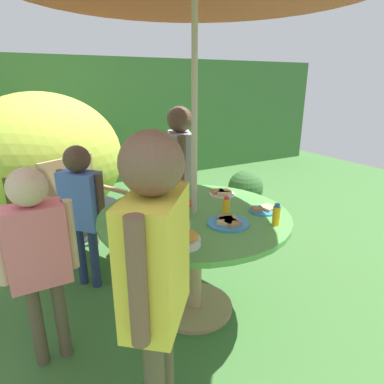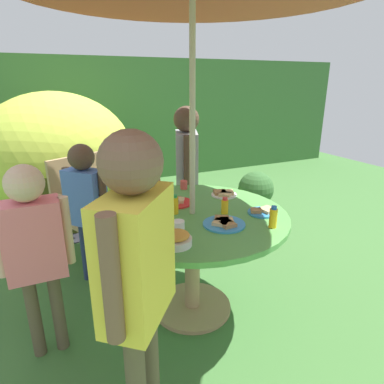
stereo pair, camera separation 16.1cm
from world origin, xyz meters
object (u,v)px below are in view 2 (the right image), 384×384
at_px(child_in_blue_shirt, 86,198).
at_px(plate_far_right, 263,212).
at_px(juice_bottle_near_right, 175,205).
at_px(plate_far_left, 127,206).
at_px(child_in_pink_shirt, 34,240).
at_px(wooden_chair, 87,203).
at_px(plate_near_left, 224,194).
at_px(snack_bowl, 176,239).
at_px(garden_table, 192,234).
at_px(juice_bottle_center_back, 225,206).
at_px(child_in_grey_shirt, 187,160).
at_px(juice_bottle_mid_left, 273,217).
at_px(plate_center_front, 175,202).
at_px(child_in_yellow_shirt, 136,258).
at_px(cup_near, 178,226).
at_px(juice_bottle_back_edge, 125,222).
at_px(cup_far, 184,185).
at_px(juice_bottle_mid_right, 161,215).
at_px(plate_front_edge, 224,223).
at_px(dome_tent, 58,157).
at_px(potted_plant, 255,194).

bearing_deg(child_in_blue_shirt, plate_far_right, 8.00).
bearing_deg(juice_bottle_near_right, plate_far_left, 136.72).
bearing_deg(child_in_pink_shirt, wooden_chair, 69.79).
xyz_separation_m(plate_far_left, plate_far_right, (0.77, -0.48, 0.00)).
height_order(wooden_chair, plate_near_left, wooden_chair).
bearing_deg(snack_bowl, garden_table, 53.91).
bearing_deg(wooden_chair, juice_bottle_center_back, -84.51).
distance_m(wooden_chair, child_in_grey_shirt, 0.97).
bearing_deg(plate_far_right, juice_bottle_mid_left, -111.13).
bearing_deg(plate_center_front, child_in_pink_shirt, -167.22).
bearing_deg(child_in_yellow_shirt, plate_center_front, 9.01).
bearing_deg(garden_table, wooden_chair, 115.49).
height_order(child_in_blue_shirt, cup_near, child_in_blue_shirt).
bearing_deg(plate_center_front, child_in_yellow_shirt, -120.56).
bearing_deg(juice_bottle_back_edge, child_in_grey_shirt, 50.40).
height_order(juice_bottle_back_edge, cup_far, juice_bottle_back_edge).
distance_m(cup_near, cup_far, 0.78).
relative_size(child_in_grey_shirt, plate_near_left, 7.05).
distance_m(plate_center_front, juice_bottle_mid_right, 0.35).
relative_size(wooden_chair, plate_front_edge, 3.66).
height_order(dome_tent, plate_center_front, dome_tent).
xyz_separation_m(plate_center_front, plate_near_left, (0.40, 0.00, 0.00)).
bearing_deg(cup_near, plate_far_left, 109.12).
bearing_deg(juice_bottle_back_edge, juice_bottle_near_right, 20.97).
height_order(child_in_yellow_shirt, plate_front_edge, child_in_yellow_shirt).
distance_m(child_in_blue_shirt, plate_near_left, 1.04).
bearing_deg(potted_plant, juice_bottle_mid_right, -141.99).
height_order(plate_near_left, juice_bottle_mid_right, juice_bottle_mid_right).
height_order(dome_tent, child_in_blue_shirt, dome_tent).
height_order(potted_plant, juice_bottle_back_edge, juice_bottle_back_edge).
distance_m(garden_table, child_in_grey_shirt, 1.01).
height_order(juice_bottle_near_right, juice_bottle_mid_left, juice_bottle_mid_left).
xyz_separation_m(plate_front_edge, juice_bottle_center_back, (0.10, 0.16, 0.04)).
bearing_deg(child_in_pink_shirt, juice_bottle_center_back, -4.43).
relative_size(child_in_blue_shirt, snack_bowl, 6.66).
height_order(plate_front_edge, cup_far, cup_far).
bearing_deg(cup_near, child_in_grey_shirt, 63.80).
relative_size(plate_near_left, juice_bottle_center_back, 1.75).
bearing_deg(cup_far, child_in_yellow_shirt, -121.38).
distance_m(dome_tent, juice_bottle_center_back, 2.52).
relative_size(garden_table, child_in_grey_shirt, 0.92).
bearing_deg(child_in_yellow_shirt, plate_far_left, 27.69).
height_order(child_in_grey_shirt, child_in_blue_shirt, child_in_grey_shirt).
relative_size(child_in_yellow_shirt, juice_bottle_center_back, 12.80).
xyz_separation_m(potted_plant, snack_bowl, (-1.63, -1.55, 0.48)).
distance_m(child_in_grey_shirt, cup_far, 0.47).
bearing_deg(potted_plant, plate_near_left, -135.94).
bearing_deg(plate_near_left, potted_plant, 44.06).
height_order(juice_bottle_near_right, juice_bottle_center_back, juice_bottle_near_right).
bearing_deg(cup_far, juice_bottle_mid_left, -78.46).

